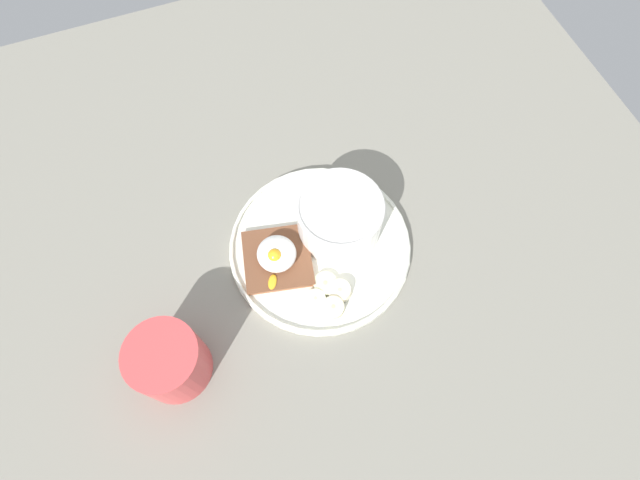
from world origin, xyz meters
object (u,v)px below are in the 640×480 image
object	(u,v)px
oatmeal_bowl	(340,217)
banana_slice_left	(340,291)
banana_slice_right	(325,284)
coffee_mug	(169,361)
toast_slice	(277,257)
banana_slice_back	(333,308)
poached_egg	(276,253)
banana_slice_front	(315,299)

from	to	relation	value
oatmeal_bowl	banana_slice_left	bearing A→B (deg)	159.17
oatmeal_bowl	banana_slice_right	bearing A→B (deg)	146.26
oatmeal_bowl	coffee_mug	distance (cm)	30.74
banana_slice_left	banana_slice_right	xyz separation A→B (cm)	(1.84, 1.57, -0.24)
oatmeal_bowl	toast_slice	world-z (taller)	oatmeal_bowl
banana_slice_back	coffee_mug	world-z (taller)	coffee_mug
poached_egg	banana_slice_left	bearing A→B (deg)	-139.65
poached_egg	banana_slice_right	distance (cm)	8.38
banana_slice_back	banana_slice_right	bearing A→B (deg)	-4.11
coffee_mug	banana_slice_right	bearing A→B (deg)	-80.66
toast_slice	banana_slice_back	world-z (taller)	banana_slice_back
poached_egg	toast_slice	bearing A→B (deg)	-27.68
toast_slice	poached_egg	bearing A→B (deg)	152.32
toast_slice	banana_slice_back	size ratio (longest dim) A/B	2.57
banana_slice_front	banana_slice_right	size ratio (longest dim) A/B	0.85
banana_slice_left	banana_slice_right	bearing A→B (deg)	40.51
oatmeal_bowl	coffee_mug	size ratio (longest dim) A/B	1.34
banana_slice_front	coffee_mug	xyz separation A→B (cm)	(-2.11, 20.98, 3.18)
banana_slice_left	coffee_mug	size ratio (longest dim) A/B	0.45
poached_egg	banana_slice_left	distance (cm)	10.70
toast_slice	banana_slice_left	size ratio (longest dim) A/B	2.73
banana_slice_left	oatmeal_bowl	bearing A→B (deg)	-20.83
poached_egg	banana_slice_back	bearing A→B (deg)	-153.54
toast_slice	banana_slice_front	distance (cm)	8.55
toast_slice	oatmeal_bowl	bearing A→B (deg)	-81.29
banana_slice_left	banana_slice_right	size ratio (longest dim) A/B	0.99
poached_egg	banana_slice_front	world-z (taller)	poached_egg
banana_slice_left	banana_slice_right	world-z (taller)	banana_slice_left
banana_slice_right	oatmeal_bowl	bearing A→B (deg)	-33.74
oatmeal_bowl	coffee_mug	xyz separation A→B (cm)	(-11.71, 28.42, 0.15)
banana_slice_right	banana_slice_left	bearing A→B (deg)	-139.49
poached_egg	banana_slice_back	size ratio (longest dim) A/B	1.72
banana_slice_front	banana_slice_left	distance (cm)	3.74
toast_slice	banana_slice_left	bearing A→B (deg)	-140.27
coffee_mug	banana_slice_left	bearing A→B (deg)	-85.46
poached_egg	coffee_mug	world-z (taller)	coffee_mug
banana_slice_back	coffee_mug	distance (cm)	23.07
oatmeal_bowl	poached_egg	world-z (taller)	oatmeal_bowl
banana_slice_front	banana_slice_back	bearing A→B (deg)	-138.33
banana_slice_front	banana_slice_left	bearing A→B (deg)	-92.29
banana_slice_left	banana_slice_back	xyz separation A→B (cm)	(-1.97, 1.85, -0.02)
banana_slice_front	coffee_mug	distance (cm)	21.32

